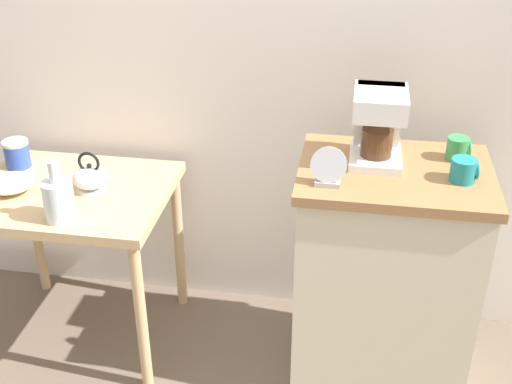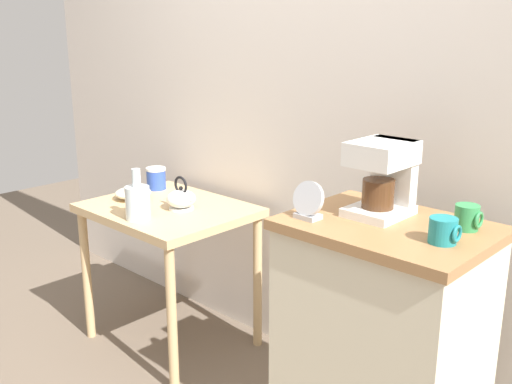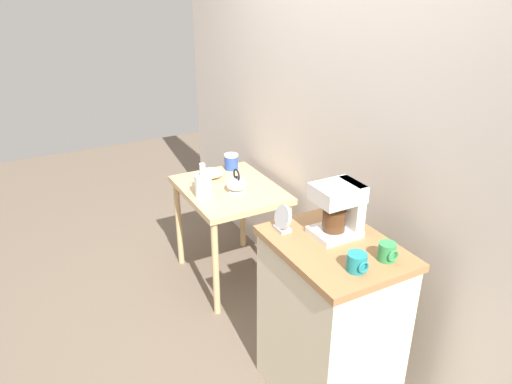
% 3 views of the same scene
% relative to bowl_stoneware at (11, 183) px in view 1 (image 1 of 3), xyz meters
% --- Properties ---
extents(ground_plane, '(8.00, 8.00, 0.00)m').
position_rel_bowl_stoneware_xyz_m(ground_plane, '(0.84, 0.04, -0.76)').
color(ground_plane, '#6B5B4C').
extents(wooden_table, '(0.77, 0.62, 0.73)m').
position_rel_bowl_stoneware_xyz_m(wooden_table, '(0.22, 0.04, -0.13)').
color(wooden_table, tan).
rests_on(wooden_table, ground_plane).
extents(kitchen_counter, '(0.67, 0.51, 0.94)m').
position_rel_bowl_stoneware_xyz_m(kitchen_counter, '(1.46, 0.01, -0.29)').
color(kitchen_counter, beige).
rests_on(kitchen_counter, ground_plane).
extents(bowl_stoneware, '(0.18, 0.18, 0.06)m').
position_rel_bowl_stoneware_xyz_m(bowl_stoneware, '(0.00, 0.00, 0.00)').
color(bowl_stoneware, beige).
rests_on(bowl_stoneware, wooden_table).
extents(teakettle, '(0.17, 0.14, 0.16)m').
position_rel_bowl_stoneware_xyz_m(teakettle, '(0.31, 0.06, 0.02)').
color(teakettle, white).
rests_on(teakettle, wooden_table).
extents(glass_carafe_vase, '(0.11, 0.11, 0.23)m').
position_rel_bowl_stoneware_xyz_m(glass_carafe_vase, '(0.28, -0.17, 0.05)').
color(glass_carafe_vase, silver).
rests_on(glass_carafe_vase, wooden_table).
extents(canister_enamel, '(0.11, 0.11, 0.12)m').
position_rel_bowl_stoneware_xyz_m(canister_enamel, '(-0.07, 0.20, 0.03)').
color(canister_enamel, '#2D4CAD').
rests_on(canister_enamel, wooden_table).
extents(coffee_maker, '(0.18, 0.22, 0.26)m').
position_rel_bowl_stoneware_xyz_m(coffee_maker, '(1.39, 0.08, 0.32)').
color(coffee_maker, white).
rests_on(coffee_maker, kitchen_counter).
extents(mug_tall_green, '(0.08, 0.08, 0.08)m').
position_rel_bowl_stoneware_xyz_m(mug_tall_green, '(1.68, 0.12, 0.22)').
color(mug_tall_green, '#338C4C').
rests_on(mug_tall_green, kitchen_counter).
extents(mug_dark_teal, '(0.09, 0.09, 0.08)m').
position_rel_bowl_stoneware_xyz_m(mug_dark_teal, '(1.68, -0.05, 0.22)').
color(mug_dark_teal, teal).
rests_on(mug_dark_teal, kitchen_counter).
extents(table_clock, '(0.12, 0.06, 0.13)m').
position_rel_bowl_stoneware_xyz_m(table_clock, '(1.23, -0.14, 0.24)').
color(table_clock, '#B2B5BA').
rests_on(table_clock, kitchen_counter).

